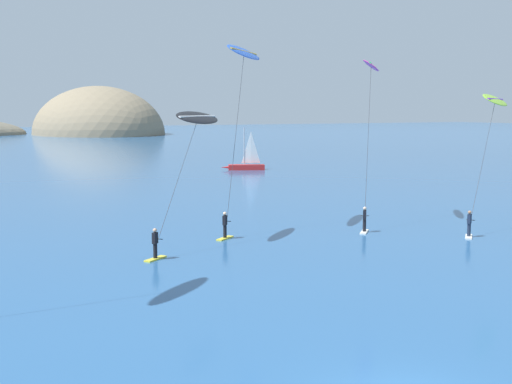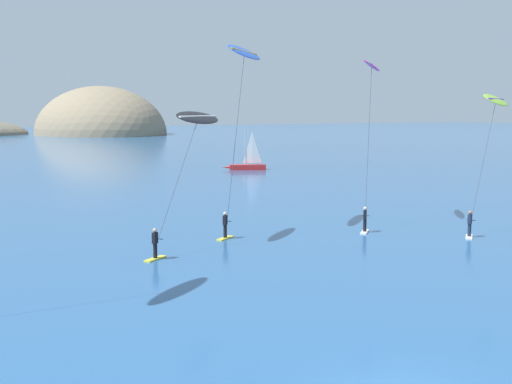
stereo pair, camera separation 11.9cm
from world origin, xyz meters
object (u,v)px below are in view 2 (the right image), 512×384
kitesurfer_magenta (371,80)px  kitesurfer_black (195,127)px  kitesurfer_blue (243,65)px  sailboat_near (245,165)px  kitesurfer_lime (494,110)px

kitesurfer_magenta → kitesurfer_black: kitesurfer_magenta is taller
kitesurfer_blue → kitesurfer_black: 6.47m
kitesurfer_blue → sailboat_near: bearing=63.6°
kitesurfer_magenta → kitesurfer_lime: bearing=-35.0°
sailboat_near → kitesurfer_blue: size_ratio=0.47×
sailboat_near → kitesurfer_black: size_ratio=0.73×
sailboat_near → kitesurfer_black: kitesurfer_black is taller
kitesurfer_lime → sailboat_near: bearing=86.1°
kitesurfer_blue → kitesurfer_lime: (16.04, -6.35, -2.94)m
sailboat_near → kitesurfer_magenta: bearing=-103.9°
kitesurfer_blue → kitesurfer_lime: bearing=-21.6°
kitesurfer_blue → kitesurfer_black: (-4.45, -2.55, -3.96)m
kitesurfer_blue → kitesurfer_black: size_ratio=1.54×
kitesurfer_blue → kitesurfer_black: bearing=-150.2°
sailboat_near → kitesurfer_lime: (-3.09, -44.92, 7.37)m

